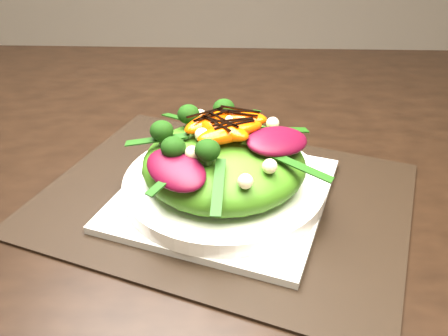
{
  "coord_description": "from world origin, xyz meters",
  "views": [
    {
      "loc": [
        -0.13,
        -0.65,
        1.1
      ],
      "look_at": [
        -0.15,
        -0.16,
        0.8
      ],
      "focal_mm": 38.0,
      "sensor_mm": 36.0,
      "label": 1
    }
  ],
  "objects_px": {
    "plate_base": "(224,194)",
    "lettuce_mound": "(224,163)",
    "dining_table": "(320,151)",
    "salad_bowl": "(224,184)",
    "orange_segment": "(211,122)",
    "placemat": "(224,198)"
  },
  "relations": [
    {
      "from": "placemat",
      "to": "plate_base",
      "type": "xyz_separation_m",
      "value": [
        -0.0,
        0.0,
        0.01
      ]
    },
    {
      "from": "dining_table",
      "to": "orange_segment",
      "type": "distance_m",
      "value": 0.24
    },
    {
      "from": "plate_base",
      "to": "salad_bowl",
      "type": "xyz_separation_m",
      "value": [
        0.0,
        0.0,
        0.01
      ]
    },
    {
      "from": "placemat",
      "to": "lettuce_mound",
      "type": "relative_size",
      "value": 2.26
    },
    {
      "from": "dining_table",
      "to": "salad_bowl",
      "type": "xyz_separation_m",
      "value": [
        -0.15,
        -0.16,
        0.04
      ]
    },
    {
      "from": "plate_base",
      "to": "lettuce_mound",
      "type": "height_order",
      "value": "lettuce_mound"
    },
    {
      "from": "placemat",
      "to": "salad_bowl",
      "type": "xyz_separation_m",
      "value": [
        -0.0,
        0.0,
        0.02
      ]
    },
    {
      "from": "dining_table",
      "to": "salad_bowl",
      "type": "distance_m",
      "value": 0.22
    },
    {
      "from": "dining_table",
      "to": "placemat",
      "type": "xyz_separation_m",
      "value": [
        -0.15,
        -0.16,
        0.02
      ]
    },
    {
      "from": "plate_base",
      "to": "orange_segment",
      "type": "height_order",
      "value": "orange_segment"
    },
    {
      "from": "placemat",
      "to": "dining_table",
      "type": "bearing_deg",
      "value": 48.11
    },
    {
      "from": "lettuce_mound",
      "to": "plate_base",
      "type": "bearing_deg",
      "value": 135.0
    },
    {
      "from": "salad_bowl",
      "to": "orange_segment",
      "type": "height_order",
      "value": "orange_segment"
    },
    {
      "from": "dining_table",
      "to": "placemat",
      "type": "bearing_deg",
      "value": -131.89
    },
    {
      "from": "plate_base",
      "to": "lettuce_mound",
      "type": "xyz_separation_m",
      "value": [
        0.0,
        -0.0,
        0.05
      ]
    },
    {
      "from": "placemat",
      "to": "lettuce_mound",
      "type": "xyz_separation_m",
      "value": [
        0.0,
        0.0,
        0.05
      ]
    },
    {
      "from": "plate_base",
      "to": "lettuce_mound",
      "type": "relative_size",
      "value": 1.25
    },
    {
      "from": "orange_segment",
      "to": "salad_bowl",
      "type": "bearing_deg",
      "value": -59.09
    },
    {
      "from": "orange_segment",
      "to": "placemat",
      "type": "bearing_deg",
      "value": -59.09
    },
    {
      "from": "plate_base",
      "to": "orange_segment",
      "type": "xyz_separation_m",
      "value": [
        -0.02,
        0.03,
        0.09
      ]
    },
    {
      "from": "placemat",
      "to": "orange_segment",
      "type": "bearing_deg",
      "value": 120.91
    },
    {
      "from": "plate_base",
      "to": "lettuce_mound",
      "type": "distance_m",
      "value": 0.05
    }
  ]
}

